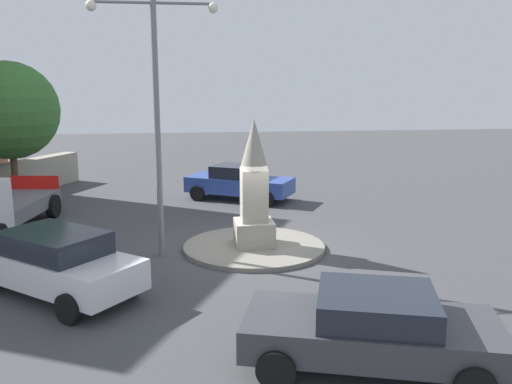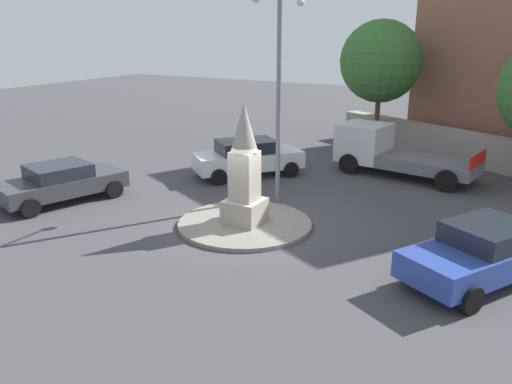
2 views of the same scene
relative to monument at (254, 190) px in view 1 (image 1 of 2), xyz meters
name	(u,v)px [view 1 (image 1 of 2)]	position (x,y,z in m)	size (l,w,h in m)	color
ground_plane	(254,249)	(0.00, 0.00, -1.77)	(80.00, 80.00, 0.00)	#424244
traffic_island	(254,247)	(0.00, 0.00, -1.71)	(4.15, 4.15, 0.13)	gray
monument	(254,190)	(0.00, 0.00, 0.00)	(1.12, 1.12, 3.69)	#9E9687
streetlamp	(156,97)	(-2.67, -0.23, 2.65)	(3.39, 0.28, 7.24)	slate
car_white_parked_left	(53,262)	(-4.99, -2.79, -0.98)	(4.48, 4.12, 1.50)	silver
car_blue_far_side	(239,182)	(0.30, 6.89, -1.02)	(4.66, 3.67, 1.46)	#2D479E
car_dark_grey_waiting	(372,328)	(1.08, -6.85, -1.06)	(4.62, 3.04, 1.35)	#38383D
tree_near_wall	(9,111)	(-8.88, 7.81, 1.97)	(3.93, 3.93, 5.71)	brown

